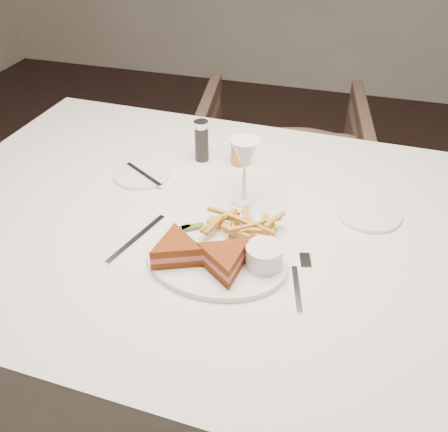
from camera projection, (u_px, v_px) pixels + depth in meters
name	position (u px, v px, depth m)	size (l,w,h in m)	color
ground	(208.00, 330.00, 1.92)	(5.00, 5.00, 0.00)	black
table	(229.00, 324.00, 1.45)	(1.61, 1.07, 0.75)	white
chair_far	(279.00, 164.00, 2.21)	(0.70, 0.66, 0.72)	#4B372E
table_setting	(228.00, 222.00, 1.16)	(0.78, 0.66, 0.18)	white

